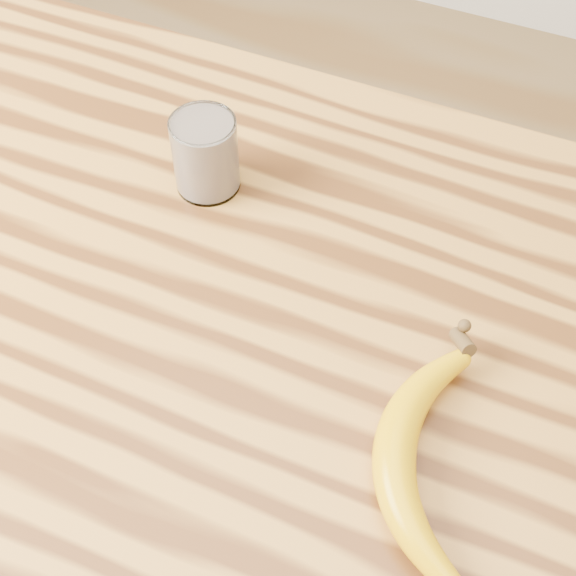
% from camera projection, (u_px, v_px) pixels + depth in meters
% --- Properties ---
extents(table, '(1.20, 0.80, 0.90)m').
position_uv_depth(table, '(206.00, 352.00, 0.98)').
color(table, '#AC742D').
rests_on(table, ground).
extents(smoothie_glass, '(0.08, 0.08, 0.10)m').
position_uv_depth(smoothie_glass, '(205.00, 154.00, 0.93)').
color(smoothie_glass, white).
rests_on(smoothie_glass, table).
extents(banana, '(0.20, 0.35, 0.04)m').
position_uv_depth(banana, '(393.00, 452.00, 0.73)').
color(banana, '#DBA204').
rests_on(banana, table).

